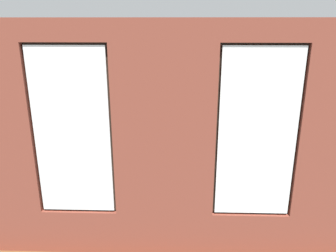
{
  "coord_description": "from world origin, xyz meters",
  "views": [
    {
      "loc": [
        -0.18,
        6.41,
        3.07
      ],
      "look_at": [
        0.02,
        0.4,
        1.16
      ],
      "focal_mm": 35.0,
      "sensor_mm": 36.0,
      "label": 1
    }
  ],
  "objects_px": {
    "media_console": "(44,159)",
    "potted_plant_foreground_right": "(80,116)",
    "couch_left": "(282,158)",
    "table_plant_small": "(145,157)",
    "remote_silver": "(166,159)",
    "cup_ceramic": "(184,155)",
    "potted_plant_between_couches": "(252,194)",
    "potted_plant_near_tv": "(48,162)",
    "papasan_chair": "(140,126)",
    "potted_plant_mid_room_small": "(192,141)",
    "couch_by_window": "(163,205)",
    "potted_plant_corner_far_left": "(336,195)",
    "potted_plant_corner_near_left": "(268,112)",
    "potted_plant_by_left_couch": "(249,129)",
    "candle_jar": "(158,156)",
    "remote_gray": "(171,162)",
    "coffee_table": "(166,162)",
    "tv_flatscreen": "(41,130)",
    "potted_plant_beside_window_right": "(56,192)"
  },
  "relations": [
    {
      "from": "media_console",
      "to": "potted_plant_foreground_right",
      "type": "height_order",
      "value": "potted_plant_foreground_right"
    },
    {
      "from": "couch_left",
      "to": "table_plant_small",
      "type": "relative_size",
      "value": 10.82
    },
    {
      "from": "remote_silver",
      "to": "potted_plant_foreground_right",
      "type": "xyz_separation_m",
      "value": [
        2.37,
        -2.17,
        0.27
      ]
    },
    {
      "from": "cup_ceramic",
      "to": "potted_plant_between_couches",
      "type": "distance_m",
      "value": 1.98
    },
    {
      "from": "potted_plant_near_tv",
      "to": "papasan_chair",
      "type": "bearing_deg",
      "value": -114.94
    },
    {
      "from": "potted_plant_mid_room_small",
      "to": "potted_plant_foreground_right",
      "type": "bearing_deg",
      "value": -16.93
    },
    {
      "from": "couch_by_window",
      "to": "potted_plant_between_couches",
      "type": "bearing_deg",
      "value": -177.95
    },
    {
      "from": "potted_plant_corner_far_left",
      "to": "potted_plant_corner_near_left",
      "type": "bearing_deg",
      "value": -89.88
    },
    {
      "from": "table_plant_small",
      "to": "media_console",
      "type": "distance_m",
      "value": 2.31
    },
    {
      "from": "potted_plant_corner_far_left",
      "to": "potted_plant_mid_room_small",
      "type": "xyz_separation_m",
      "value": [
        2.01,
        -2.98,
        -0.28
      ]
    },
    {
      "from": "table_plant_small",
      "to": "potted_plant_foreground_right",
      "type": "distance_m",
      "value": 3.01
    },
    {
      "from": "cup_ceramic",
      "to": "remote_silver",
      "type": "distance_m",
      "value": 0.4
    },
    {
      "from": "table_plant_small",
      "to": "papasan_chair",
      "type": "xyz_separation_m",
      "value": [
        0.36,
        -2.27,
        -0.07
      ]
    },
    {
      "from": "papasan_chair",
      "to": "potted_plant_by_left_couch",
      "type": "distance_m",
      "value": 2.84
    },
    {
      "from": "couch_left",
      "to": "candle_jar",
      "type": "relative_size",
      "value": 20.76
    },
    {
      "from": "media_console",
      "to": "potted_plant_foreground_right",
      "type": "distance_m",
      "value": 1.9
    },
    {
      "from": "table_plant_small",
      "to": "potted_plant_corner_far_left",
      "type": "distance_m",
      "value": 3.4
    },
    {
      "from": "potted_plant_corner_near_left",
      "to": "potted_plant_foreground_right",
      "type": "bearing_deg",
      "value": 0.64
    },
    {
      "from": "cup_ceramic",
      "to": "candle_jar",
      "type": "relative_size",
      "value": 0.95
    },
    {
      "from": "cup_ceramic",
      "to": "remote_gray",
      "type": "xyz_separation_m",
      "value": [
        0.27,
        0.26,
        -0.04
      ]
    },
    {
      "from": "coffee_table",
      "to": "potted_plant_mid_room_small",
      "type": "distance_m",
      "value": 1.4
    },
    {
      "from": "potted_plant_near_tv",
      "to": "potted_plant_foreground_right",
      "type": "bearing_deg",
      "value": -84.97
    },
    {
      "from": "remote_silver",
      "to": "potted_plant_corner_far_left",
      "type": "distance_m",
      "value": 3.12
    },
    {
      "from": "candle_jar",
      "to": "potted_plant_near_tv",
      "type": "height_order",
      "value": "potted_plant_near_tv"
    },
    {
      "from": "couch_left",
      "to": "potted_plant_mid_room_small",
      "type": "xyz_separation_m",
      "value": [
        1.86,
        -0.92,
        0.02
      ]
    },
    {
      "from": "potted_plant_between_couches",
      "to": "potted_plant_corner_near_left",
      "type": "bearing_deg",
      "value": -107.4
    },
    {
      "from": "tv_flatscreen",
      "to": "remote_gray",
      "type": "bearing_deg",
      "value": 170.33
    },
    {
      "from": "couch_left",
      "to": "media_console",
      "type": "bearing_deg",
      "value": -94.9
    },
    {
      "from": "coffee_table",
      "to": "potted_plant_beside_window_right",
      "type": "height_order",
      "value": "potted_plant_beside_window_right"
    },
    {
      "from": "candle_jar",
      "to": "potted_plant_between_couches",
      "type": "height_order",
      "value": "potted_plant_between_couches"
    },
    {
      "from": "remote_gray",
      "to": "potted_plant_corner_far_left",
      "type": "bearing_deg",
      "value": -130.54
    },
    {
      "from": "potted_plant_corner_far_left",
      "to": "potted_plant_mid_room_small",
      "type": "height_order",
      "value": "potted_plant_corner_far_left"
    },
    {
      "from": "potted_plant_corner_far_left",
      "to": "cup_ceramic",
      "type": "bearing_deg",
      "value": -39.79
    },
    {
      "from": "couch_by_window",
      "to": "media_console",
      "type": "distance_m",
      "value": 3.31
    },
    {
      "from": "couch_left",
      "to": "coffee_table",
      "type": "bearing_deg",
      "value": -86.78
    },
    {
      "from": "tv_flatscreen",
      "to": "potted_plant_foreground_right",
      "type": "distance_m",
      "value": 1.85
    },
    {
      "from": "table_plant_small",
      "to": "potted_plant_corner_near_left",
      "type": "height_order",
      "value": "potted_plant_corner_near_left"
    },
    {
      "from": "remote_silver",
      "to": "potted_plant_between_couches",
      "type": "bearing_deg",
      "value": 132.96
    },
    {
      "from": "tv_flatscreen",
      "to": "potted_plant_corner_near_left",
      "type": "distance_m",
      "value": 5.57
    },
    {
      "from": "couch_by_window",
      "to": "potted_plant_near_tv",
      "type": "xyz_separation_m",
      "value": [
        2.12,
        -0.89,
        0.3
      ]
    },
    {
      "from": "coffee_table",
      "to": "potted_plant_mid_room_small",
      "type": "bearing_deg",
      "value": -114.87
    },
    {
      "from": "coffee_table",
      "to": "table_plant_small",
      "type": "relative_size",
      "value": 7.01
    },
    {
      "from": "candle_jar",
      "to": "potted_plant_beside_window_right",
      "type": "bearing_deg",
      "value": 51.45
    },
    {
      "from": "candle_jar",
      "to": "tv_flatscreen",
      "type": "height_order",
      "value": "tv_flatscreen"
    },
    {
      "from": "potted_plant_between_couches",
      "to": "potted_plant_corner_far_left",
      "type": "xyz_separation_m",
      "value": [
        -1.19,
        0.15,
        0.09
      ]
    },
    {
      "from": "media_console",
      "to": "tv_flatscreen",
      "type": "height_order",
      "value": "tv_flatscreen"
    },
    {
      "from": "potted_plant_corner_far_left",
      "to": "potted_plant_foreground_right",
      "type": "height_order",
      "value": "potted_plant_foreground_right"
    },
    {
      "from": "table_plant_small",
      "to": "remote_silver",
      "type": "height_order",
      "value": "table_plant_small"
    },
    {
      "from": "cup_ceramic",
      "to": "candle_jar",
      "type": "distance_m",
      "value": 0.55
    },
    {
      "from": "couch_by_window",
      "to": "candle_jar",
      "type": "xyz_separation_m",
      "value": [
        0.18,
        -1.71,
        0.12
      ]
    }
  ]
}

